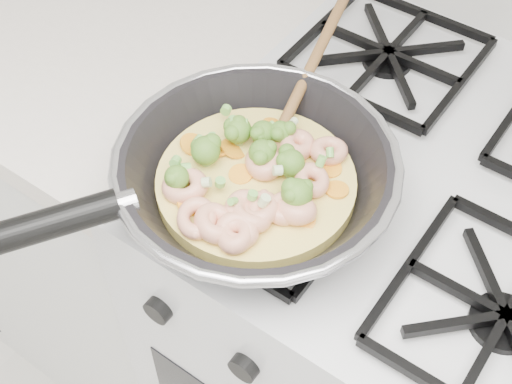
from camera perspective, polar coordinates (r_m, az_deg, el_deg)
The scene contains 3 objects.
stove at distance 1.26m, azimuth 10.34°, elevation -11.84°, with size 0.60×0.60×0.92m.
counter_left at distance 1.58m, azimuth -15.87°, elevation 3.42°, with size 1.00×0.60×0.90m.
skillet at distance 0.79m, azimuth -0.32°, elevation 1.26°, with size 0.36×0.62×0.10m.
Camera 1 is at (0.15, 1.11, 1.56)m, focal length 49.63 mm.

